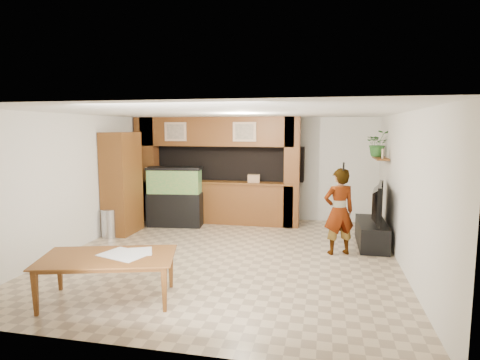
% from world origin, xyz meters
% --- Properties ---
extents(floor, '(6.50, 6.50, 0.00)m').
position_xyz_m(floor, '(0.00, 0.00, 0.00)').
color(floor, tan).
rests_on(floor, ground).
extents(ceiling, '(6.50, 6.50, 0.00)m').
position_xyz_m(ceiling, '(0.00, 0.00, 2.60)').
color(ceiling, white).
rests_on(ceiling, wall_back).
extents(wall_back, '(6.00, 0.00, 6.00)m').
position_xyz_m(wall_back, '(0.00, 3.25, 1.30)').
color(wall_back, silver).
rests_on(wall_back, floor).
extents(wall_left, '(0.00, 6.50, 6.50)m').
position_xyz_m(wall_left, '(-3.00, 0.00, 1.30)').
color(wall_left, silver).
rests_on(wall_left, floor).
extents(wall_right, '(0.00, 6.50, 6.50)m').
position_xyz_m(wall_right, '(3.00, 0.00, 1.30)').
color(wall_right, silver).
rests_on(wall_right, floor).
extents(partition, '(4.20, 0.99, 2.60)m').
position_xyz_m(partition, '(-0.95, 2.64, 1.31)').
color(partition, brown).
rests_on(partition, floor).
extents(wall_clock, '(0.05, 0.25, 0.25)m').
position_xyz_m(wall_clock, '(-2.97, 1.00, 1.90)').
color(wall_clock, black).
rests_on(wall_clock, wall_left).
extents(wall_shelf, '(0.25, 0.90, 0.04)m').
position_xyz_m(wall_shelf, '(2.85, 1.95, 1.70)').
color(wall_shelf, brown).
rests_on(wall_shelf, wall_right).
extents(pantry_cabinet, '(0.56, 0.92, 2.24)m').
position_xyz_m(pantry_cabinet, '(-2.70, 1.12, 1.12)').
color(pantry_cabinet, brown).
rests_on(pantry_cabinet, floor).
extents(trash_can, '(0.33, 0.33, 0.61)m').
position_xyz_m(trash_can, '(-2.80, 0.69, 0.31)').
color(trash_can, '#B2B2B7').
rests_on(trash_can, floor).
extents(aquarium, '(1.28, 0.48, 1.42)m').
position_xyz_m(aquarium, '(-1.78, 1.95, 0.69)').
color(aquarium, black).
rests_on(aquarium, floor).
extents(tv_stand, '(0.53, 1.45, 0.48)m').
position_xyz_m(tv_stand, '(2.65, 1.24, 0.24)').
color(tv_stand, black).
rests_on(tv_stand, floor).
extents(television, '(0.37, 1.34, 0.77)m').
position_xyz_m(television, '(2.65, 1.24, 0.87)').
color(television, black).
rests_on(television, tv_stand).
extents(photo_frame, '(0.06, 0.15, 0.19)m').
position_xyz_m(photo_frame, '(2.85, 1.66, 1.82)').
color(photo_frame, tan).
rests_on(photo_frame, wall_shelf).
extents(potted_plant, '(0.55, 0.49, 0.57)m').
position_xyz_m(potted_plant, '(2.82, 2.23, 2.00)').
color(potted_plant, '#295E25').
rests_on(potted_plant, wall_shelf).
extents(person, '(0.69, 0.57, 1.61)m').
position_xyz_m(person, '(1.98, 0.54, 0.81)').
color(person, '#9B7F55').
rests_on(person, floor).
extents(microphone, '(0.03, 0.10, 0.15)m').
position_xyz_m(microphone, '(2.03, 0.38, 1.65)').
color(microphone, black).
rests_on(microphone, person).
extents(dining_table, '(1.97, 1.43, 0.62)m').
position_xyz_m(dining_table, '(-1.11, -2.25, 0.31)').
color(dining_table, brown).
rests_on(dining_table, floor).
extents(newspaper_a, '(0.72, 0.61, 0.01)m').
position_xyz_m(newspaper_a, '(-0.94, -2.12, 0.62)').
color(newspaper_a, silver).
rests_on(newspaper_a, dining_table).
extents(newspaper_b, '(0.66, 0.59, 0.01)m').
position_xyz_m(newspaper_b, '(-0.89, -2.01, 0.62)').
color(newspaper_b, silver).
rests_on(newspaper_b, dining_table).
extents(newspaper_c, '(0.56, 0.46, 0.01)m').
position_xyz_m(newspaper_c, '(-0.96, -2.05, 0.62)').
color(newspaper_c, silver).
rests_on(newspaper_c, dining_table).
extents(counter_box, '(0.30, 0.22, 0.19)m').
position_xyz_m(counter_box, '(0.04, 2.45, 1.13)').
color(counter_box, '#A97F5B').
rests_on(counter_box, partition).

